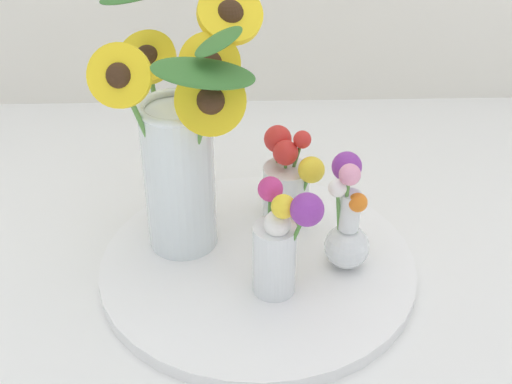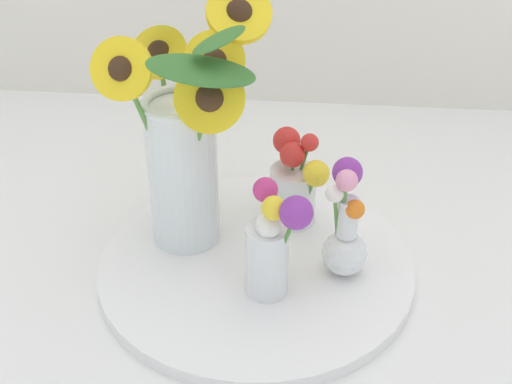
{
  "view_description": "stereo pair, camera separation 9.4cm",
  "coord_description": "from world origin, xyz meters",
  "px_view_note": "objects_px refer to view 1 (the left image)",
  "views": [
    {
      "loc": [
        0.0,
        -0.74,
        0.66
      ],
      "look_at": [
        0.03,
        0.05,
        0.14
      ],
      "focal_mm": 50.0,
      "sensor_mm": 36.0,
      "label": 1
    },
    {
      "loc": [
        0.1,
        -0.73,
        0.66
      ],
      "look_at": [
        0.03,
        0.05,
        0.14
      ],
      "focal_mm": 50.0,
      "sensor_mm": 36.0,
      "label": 2
    }
  ],
  "objects_px": {
    "mason_jar_sunflowers": "(180,144)",
    "serving_tray": "(256,267)",
    "vase_bulb_right": "(345,222)",
    "vase_small_center": "(278,241)",
    "vase_small_back": "(286,180)"
  },
  "relations": [
    {
      "from": "mason_jar_sunflowers",
      "to": "vase_bulb_right",
      "type": "relative_size",
      "value": 2.16
    },
    {
      "from": "mason_jar_sunflowers",
      "to": "vase_bulb_right",
      "type": "distance_m",
      "value": 0.25
    },
    {
      "from": "serving_tray",
      "to": "vase_bulb_right",
      "type": "relative_size",
      "value": 2.63
    },
    {
      "from": "serving_tray",
      "to": "vase_small_center",
      "type": "relative_size",
      "value": 2.61
    },
    {
      "from": "vase_small_center",
      "to": "vase_bulb_right",
      "type": "bearing_deg",
      "value": 30.13
    },
    {
      "from": "serving_tray",
      "to": "vase_small_back",
      "type": "bearing_deg",
      "value": 65.76
    },
    {
      "from": "serving_tray",
      "to": "vase_small_center",
      "type": "distance_m",
      "value": 0.11
    },
    {
      "from": "serving_tray",
      "to": "vase_small_back",
      "type": "distance_m",
      "value": 0.14
    },
    {
      "from": "serving_tray",
      "to": "vase_bulb_right",
      "type": "distance_m",
      "value": 0.15
    },
    {
      "from": "vase_small_center",
      "to": "vase_bulb_right",
      "type": "distance_m",
      "value": 0.11
    },
    {
      "from": "vase_small_center",
      "to": "vase_bulb_right",
      "type": "relative_size",
      "value": 1.01
    },
    {
      "from": "serving_tray",
      "to": "vase_small_center",
      "type": "bearing_deg",
      "value": -66.7
    },
    {
      "from": "vase_small_back",
      "to": "vase_small_center",
      "type": "bearing_deg",
      "value": -97.26
    },
    {
      "from": "mason_jar_sunflowers",
      "to": "vase_small_center",
      "type": "height_order",
      "value": "mason_jar_sunflowers"
    },
    {
      "from": "mason_jar_sunflowers",
      "to": "serving_tray",
      "type": "bearing_deg",
      "value": -28.01
    }
  ]
}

